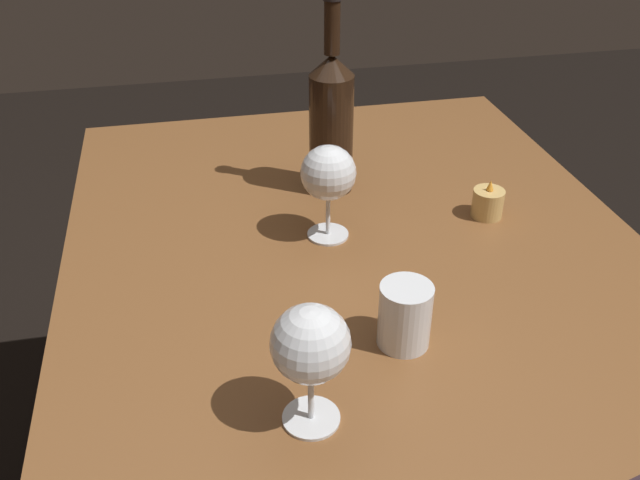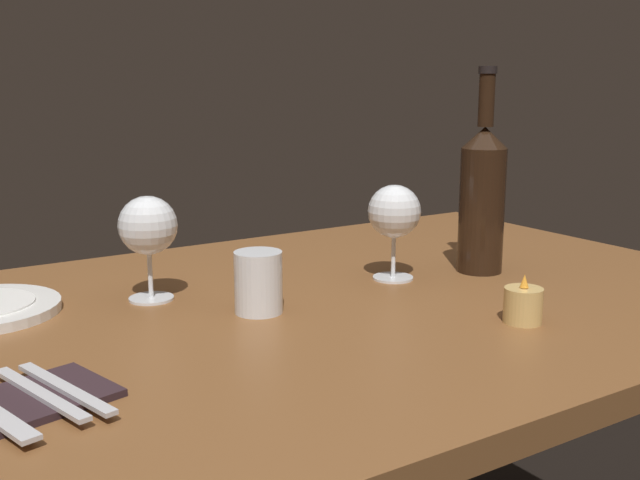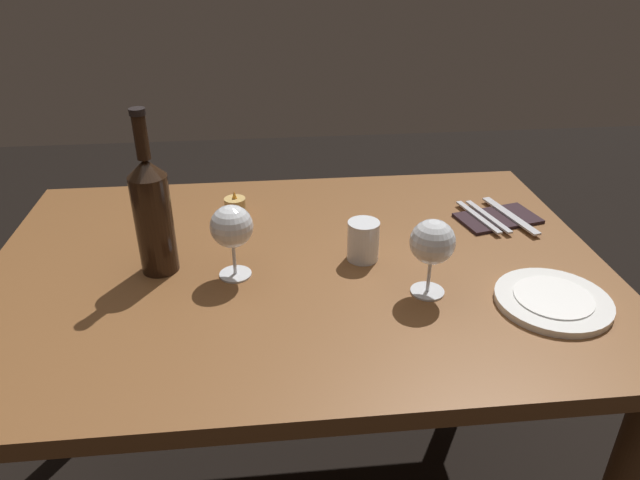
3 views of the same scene
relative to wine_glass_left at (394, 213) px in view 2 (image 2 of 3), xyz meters
The scene contains 9 objects.
dining_table 0.24m from the wine_glass_left, 16.58° to the left, with size 1.30×0.90×0.74m.
wine_glass_left is the anchor object (origin of this frame).
wine_glass_right 0.39m from the wine_glass_left, 15.21° to the right, with size 0.09×0.09×0.16m.
wine_bottle 0.16m from the wine_glass_left, 164.43° to the left, with size 0.08×0.08×0.34m.
water_tumbler 0.28m from the wine_glass_left, ahead, with size 0.07×0.07×0.09m.
votive_candle 0.29m from the wine_glass_left, 91.18° to the left, with size 0.05×0.05×0.07m.
folded_napkin 0.66m from the wine_glass_left, 16.66° to the left, with size 0.21×0.15×0.01m.
fork_inner 0.64m from the wine_glass_left, 17.31° to the left, with size 0.06×0.18×0.00m.
fork_outer 0.62m from the wine_glass_left, 18.01° to the left, with size 0.06×0.18×0.00m.
Camera 2 is at (0.63, 0.91, 1.07)m, focal length 43.14 mm.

